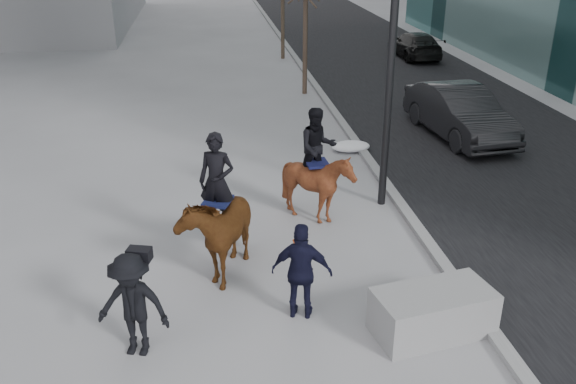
{
  "coord_description": "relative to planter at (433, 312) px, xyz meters",
  "views": [
    {
      "loc": [
        -1.44,
        -9.34,
        6.26
      ],
      "look_at": [
        0.0,
        1.2,
        1.5
      ],
      "focal_mm": 38.0,
      "sensor_mm": 36.0,
      "label": 1
    }
  ],
  "objects": [
    {
      "name": "ground",
      "position": [
        -2.04,
        1.44,
        -0.39
      ],
      "size": [
        120.0,
        120.0,
        0.0
      ],
      "primitive_type": "plane",
      "color": "gray",
      "rests_on": "ground"
    },
    {
      "name": "road",
      "position": [
        4.96,
        11.44,
        -0.38
      ],
      "size": [
        8.0,
        90.0,
        0.01
      ],
      "primitive_type": "cube",
      "color": "black",
      "rests_on": "ground"
    },
    {
      "name": "curb",
      "position": [
        0.96,
        11.44,
        -0.33
      ],
      "size": [
        0.25,
        90.0,
        0.12
      ],
      "primitive_type": "cube",
      "color": "gray",
      "rests_on": "ground"
    },
    {
      "name": "planter",
      "position": [
        0.0,
        0.0,
        0.0
      ],
      "size": [
        2.08,
        1.31,
        0.77
      ],
      "primitive_type": "cube",
      "rotation": [
        0.0,
        0.0,
        0.19
      ],
      "color": "gray",
      "rests_on": "ground"
    },
    {
      "name": "car_near",
      "position": [
        4.29,
        9.51,
        0.4
      ],
      "size": [
        2.16,
        4.95,
        1.58
      ],
      "primitive_type": "imported",
      "rotation": [
        0.0,
        0.0,
        0.1
      ],
      "color": "black",
      "rests_on": "ground"
    },
    {
      "name": "car_far",
      "position": [
        6.86,
        21.41,
        0.24
      ],
      "size": [
        1.76,
        4.29,
        1.24
      ],
      "primitive_type": "imported",
      "rotation": [
        0.0,
        0.0,
        3.15
      ],
      "color": "black",
      "rests_on": "ground"
    },
    {
      "name": "tree_near",
      "position": [
        0.36,
        15.34,
        1.95
      ],
      "size": [
        1.2,
        1.2,
        4.68
      ],
      "primitive_type": null,
      "color": "#372B21",
      "rests_on": "ground"
    },
    {
      "name": "tree_far",
      "position": [
        0.36,
        22.04,
        1.96
      ],
      "size": [
        1.2,
        1.2,
        4.7
      ],
      "primitive_type": null,
      "color": "#3B2E23",
      "rests_on": "ground"
    },
    {
      "name": "mounted_left",
      "position": [
        -3.38,
        2.48,
        0.64
      ],
      "size": [
        1.67,
        2.33,
        2.75
      ],
      "color": "#4B240F",
      "rests_on": "ground"
    },
    {
      "name": "mounted_right",
      "position": [
        -1.14,
        4.36,
        0.65
      ],
      "size": [
        1.46,
        1.62,
        2.59
      ],
      "color": "#461A0E",
      "rests_on": "ground"
    },
    {
      "name": "feeder",
      "position": [
        -2.06,
        0.75,
        0.49
      ],
      "size": [
        1.11,
        0.99,
        1.75
      ],
      "color": "black",
      "rests_on": "ground"
    },
    {
      "name": "camera_crew",
      "position": [
        -4.77,
        0.13,
        0.5
      ],
      "size": [
        1.27,
        0.93,
        1.75
      ],
      "color": "black",
      "rests_on": "ground"
    },
    {
      "name": "snow_piles",
      "position": [
        0.66,
        4.01,
        -0.23
      ],
      "size": [
        1.25,
        9.0,
        0.32
      ],
      "color": "white",
      "rests_on": "ground"
    }
  ]
}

